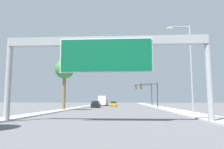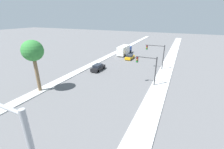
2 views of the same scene
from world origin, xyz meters
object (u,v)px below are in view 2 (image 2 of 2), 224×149
car_near_right (98,68)px  truck_box_primary (124,50)px  palm_tree_background (33,52)px  traffic_light_mid_block (157,53)px  car_far_right (130,57)px  traffic_light_near_intersection (149,66)px

car_near_right → truck_box_primary: size_ratio=0.50×
palm_tree_background → traffic_light_mid_block: bearing=52.1°
car_far_right → truck_box_primary: (-3.50, 4.49, 0.90)m
car_far_right → car_near_right: 13.49m
car_far_right → traffic_light_near_intersection: size_ratio=0.80×
car_far_right → truck_box_primary: 5.77m
car_far_right → traffic_light_mid_block: bearing=-34.2°
truck_box_primary → palm_tree_background: bearing=-96.8°
car_far_right → palm_tree_background: bearing=-105.2°
car_near_right → palm_tree_background: bearing=-105.4°
traffic_light_mid_block → traffic_light_near_intersection: bearing=-89.1°
car_far_right → truck_box_primary: truck_box_primary is taller
traffic_light_mid_block → truck_box_primary: bearing=139.6°
traffic_light_near_intersection → palm_tree_background: (-16.17, -10.54, 3.18)m
car_far_right → traffic_light_mid_block: 11.17m
truck_box_primary → palm_tree_background: 31.68m
car_far_right → truck_box_primary: size_ratio=0.51×
truck_box_primary → traffic_light_mid_block: bearing=-40.4°
truck_box_primary → traffic_light_mid_block: (12.30, -10.46, 2.50)m
car_near_right → traffic_light_mid_block: bearing=29.8°
car_far_right → traffic_light_mid_block: (8.80, -5.97, 3.40)m
car_far_right → palm_tree_background: (-7.21, -26.51, 6.25)m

